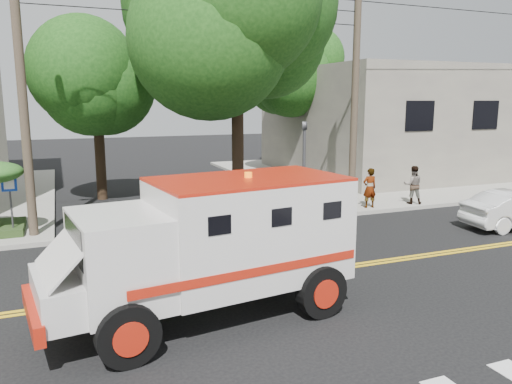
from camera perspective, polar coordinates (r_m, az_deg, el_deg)
name	(u,v)px	position (r m, az deg, el deg)	size (l,w,h in m)	color
ground	(269,278)	(12.68, 1.50, -9.77)	(100.00, 100.00, 0.00)	black
sidewalk_ne	(388,173)	(30.76, 14.87, 2.09)	(17.00, 17.00, 0.15)	gray
building_right	(406,120)	(31.79, 16.79, 7.83)	(14.00, 12.00, 6.00)	#686059
utility_pole_left	(22,96)	(16.95, -25.13, 9.90)	(0.28, 0.28, 9.00)	#382D23
utility_pole_right	(355,97)	(20.35, 11.22, 10.62)	(0.28, 0.28, 9.00)	#382D23
tree_main	(251,19)	(18.59, -0.53, 19.20)	(6.08, 5.70, 9.85)	black
tree_left	(103,68)	(22.84, -17.05, 13.42)	(4.48, 4.20, 7.70)	black
tree_right	(303,70)	(29.98, 5.37, 13.72)	(4.80, 4.50, 8.20)	black
traffic_signal	(304,159)	(18.71, 5.51, 3.81)	(0.15, 0.18, 3.60)	#3F3F42
accessibility_sign	(10,198)	(17.43, -26.27, -0.59)	(0.45, 0.10, 2.02)	#3F3F42
armored_truck	(213,240)	(10.10, -4.91, -5.53)	(6.45, 3.17, 2.83)	beige
pedestrian_a	(370,188)	(20.28, 12.85, 0.46)	(0.58, 0.38, 1.59)	gray
pedestrian_b	(413,185)	(21.54, 17.50, 0.79)	(0.77, 0.60, 1.58)	gray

